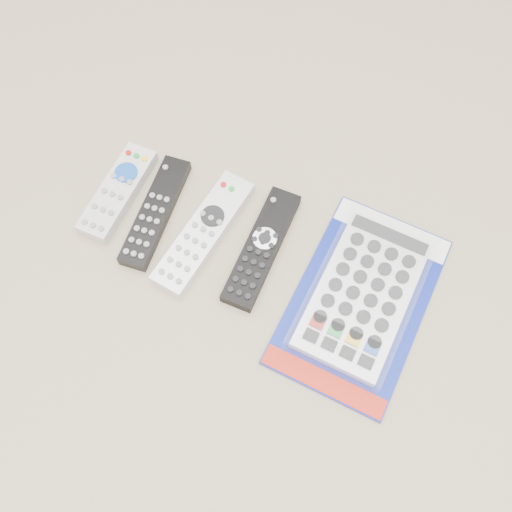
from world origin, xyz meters
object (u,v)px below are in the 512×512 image
(remote_slim_black, at_px, (155,212))
(remote_large_black, at_px, (262,248))
(remote_silver_dvd, at_px, (204,233))
(jumbo_remote_packaged, at_px, (363,294))
(remote_small_grey, at_px, (118,192))

(remote_slim_black, height_order, remote_large_black, same)
(remote_silver_dvd, bearing_deg, remote_large_black, 14.62)
(remote_silver_dvd, distance_m, jumbo_remote_packaged, 0.26)
(remote_large_black, bearing_deg, remote_small_grey, 179.99)
(jumbo_remote_packaged, bearing_deg, remote_small_grey, -178.42)
(remote_slim_black, bearing_deg, remote_small_grey, 168.27)
(remote_small_grey, relative_size, jumbo_remote_packaged, 0.55)
(remote_small_grey, relative_size, remote_silver_dvd, 0.79)
(remote_small_grey, xyz_separation_m, remote_silver_dvd, (0.15, -0.02, -0.00))
(remote_small_grey, distance_m, jumbo_remote_packaged, 0.41)
(remote_slim_black, bearing_deg, jumbo_remote_packaged, -6.05)
(remote_slim_black, bearing_deg, remote_silver_dvd, -7.54)
(remote_silver_dvd, height_order, jumbo_remote_packaged, jumbo_remote_packaged)
(remote_small_grey, relative_size, remote_large_black, 0.85)
(remote_slim_black, distance_m, remote_large_black, 0.18)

